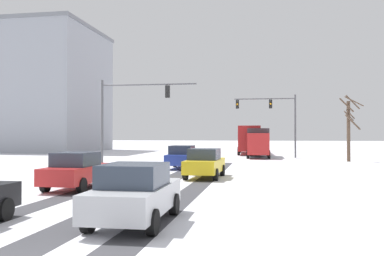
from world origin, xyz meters
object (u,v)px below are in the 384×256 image
Objects in this scene: car_red_third at (77,170)px; bare_tree_sidewalk_far at (349,127)px; car_blue_lead at (182,157)px; bus_oncoming at (249,138)px; office_building_far_left_block at (7,91)px; box_truck_delivery at (258,142)px; traffic_signal_far_right at (274,113)px; car_yellow_cab_second at (205,163)px; car_silver_fourth at (135,193)px; traffic_signal_near_left at (129,106)px.

bare_tree_sidewalk_far is at bearing 53.45° from car_red_third.
car_red_third is at bearing -102.22° from car_blue_lead.
office_building_far_left_block is at bearing 174.73° from bus_oncoming.
box_truck_delivery reaches higher than car_blue_lead.
bus_oncoming is at bearing 80.23° from car_blue_lead.
traffic_signal_far_right is 28.11m from car_red_third.
car_blue_lead is at bearing 77.78° from car_red_third.
bus_oncoming is at bearing 87.03° from car_yellow_cab_second.
car_silver_fourth is at bearing -95.14° from box_truck_delivery.
bare_tree_sidewalk_far is at bearing -39.46° from traffic_signal_far_right.
traffic_signal_far_right is at bearing 82.11° from car_silver_fourth.
car_silver_fourth is (6.47, -18.72, -3.68)m from traffic_signal_near_left.
traffic_signal_near_left is 23.49m from bus_oncoming.
car_yellow_cab_second is 11.85m from car_silver_fourth.
bus_oncoming is at bearing 79.40° from car_red_third.
traffic_signal_near_left and traffic_signal_far_right have the same top height.
car_silver_fourth is 0.15× the size of office_building_far_left_block.
box_truck_delivery is at bearing 82.59° from car_yellow_cab_second.
traffic_signal_far_right reaches higher than bare_tree_sidewalk_far.
bare_tree_sidewalk_far reaches higher than bus_oncoming.
car_blue_lead is 11.72m from car_red_third.
box_truck_delivery is 9.70m from bare_tree_sidewalk_far.
car_red_third is 0.15× the size of office_building_far_left_block.
traffic_signal_far_right reaches higher than box_truck_delivery.
traffic_signal_far_right is 33.15m from car_silver_fourth.
office_building_far_left_block reaches higher than bare_tree_sidewalk_far.
car_yellow_cab_second is at bearing -101.66° from traffic_signal_far_right.
office_building_far_left_block reaches higher than traffic_signal_far_right.
bus_oncoming is (-2.79, 7.98, -2.66)m from traffic_signal_far_right.
bare_tree_sidewalk_far is (10.67, 15.51, 2.23)m from car_yellow_cab_second.
bus_oncoming is 1.49× the size of box_truck_delivery.
car_blue_lead is 16.39m from bare_tree_sidewalk_far.
car_blue_lead is at bearing -114.38° from traffic_signal_far_right.
car_yellow_cab_second is (2.44, -5.93, 0.00)m from car_blue_lead.
car_yellow_cab_second is 1.01× the size of car_red_third.
box_truck_delivery is 38.66m from office_building_far_left_block.
car_red_third is 0.37× the size of bus_oncoming.
office_building_far_left_block is (-36.34, 11.11, 7.11)m from box_truck_delivery.
bus_oncoming reaches higher than car_yellow_cab_second.
car_blue_lead is 0.98× the size of car_yellow_cab_second.
bus_oncoming is 35.91m from office_building_far_left_block.
office_building_far_left_block is (-31.19, 26.05, 7.93)m from car_blue_lead.
car_red_third is at bearing -131.71° from car_yellow_cab_second.
car_silver_fourth is 0.37× the size of bus_oncoming.
bus_oncoming is (1.49, 28.75, 1.18)m from car_yellow_cab_second.
car_yellow_cab_second is at bearing -92.97° from bus_oncoming.
car_red_third is 0.71× the size of bare_tree_sidewalk_far.
traffic_signal_far_right is 8.43m from bare_tree_sidewalk_far.
box_truck_delivery is (5.15, 14.95, 0.82)m from car_blue_lead.
traffic_signal_near_left is at bearing -110.54° from bus_oncoming.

